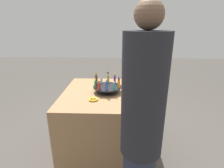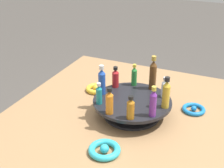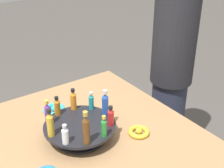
{
  "view_description": "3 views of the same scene",
  "coord_description": "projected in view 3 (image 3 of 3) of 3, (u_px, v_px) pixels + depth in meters",
  "views": [
    {
      "loc": [
        -0.12,
        1.81,
        1.47
      ],
      "look_at": [
        -0.06,
        0.18,
        0.9
      ],
      "focal_mm": 28.0,
      "sensor_mm": 36.0,
      "label": 1
    },
    {
      "loc": [
        -1.01,
        -0.36,
        1.43
      ],
      "look_at": [
        -0.03,
        0.08,
        0.88
      ],
      "focal_mm": 50.0,
      "sensor_mm": 36.0,
      "label": 2
    },
    {
      "loc": [
        0.98,
        -0.53,
        1.59
      ],
      "look_at": [
        -0.07,
        0.22,
        0.91
      ],
      "focal_mm": 50.0,
      "sensor_mm": 36.0,
      "label": 3
    }
  ],
  "objects": [
    {
      "name": "bottle_green",
      "position": [
        104.0,
        127.0,
        1.25
      ],
      "size": [
        0.02,
        0.02,
        0.1
      ],
      "color": "#288438",
      "rests_on": "display_stand"
    },
    {
      "name": "bottle_blue",
      "position": [
        105.0,
        104.0,
        1.38
      ],
      "size": [
        0.03,
        0.03,
        0.13
      ],
      "color": "#234CAD",
      "rests_on": "display_stand"
    },
    {
      "name": "bottle_purple",
      "position": [
        48.0,
        113.0,
        1.32
      ],
      "size": [
        0.03,
        0.03,
        0.12
      ],
      "color": "#702D93",
      "rests_on": "display_stand"
    },
    {
      "name": "bottle_teal",
      "position": [
        91.0,
        101.0,
        1.43
      ],
      "size": [
        0.02,
        0.02,
        0.09
      ],
      "color": "teal",
      "rests_on": "display_stand"
    },
    {
      "name": "bottle_brown",
      "position": [
        86.0,
        129.0,
        1.2
      ],
      "size": [
        0.03,
        0.03,
        0.15
      ],
      "color": "brown",
      "rests_on": "display_stand"
    },
    {
      "name": "person_figure",
      "position": [
        173.0,
        61.0,
        1.97
      ],
      "size": [
        0.27,
        0.27,
        1.6
      ],
      "rotation": [
        0.0,
        0.0,
        -1.25
      ],
      "color": "#282D42",
      "rests_on": "ground_plane"
    },
    {
      "name": "ribbon_bow_gold",
      "position": [
        139.0,
        132.0,
        1.39
      ],
      "size": [
        0.1,
        0.1,
        0.03
      ],
      "color": "gold",
      "rests_on": "party_table"
    },
    {
      "name": "display_stand",
      "position": [
        80.0,
        130.0,
        1.35
      ],
      "size": [
        0.31,
        0.31,
        0.07
      ],
      "color": "black",
      "rests_on": "party_table"
    },
    {
      "name": "bottle_gold",
      "position": [
        50.0,
        124.0,
        1.25
      ],
      "size": [
        0.03,
        0.03,
        0.13
      ],
      "color": "gold",
      "rests_on": "display_stand"
    },
    {
      "name": "ribbon_bow_teal",
      "position": [
        54.0,
        110.0,
        1.55
      ],
      "size": [
        0.11,
        0.11,
        0.03
      ],
      "color": "#2DB7CC",
      "rests_on": "party_table"
    },
    {
      "name": "bottle_red",
      "position": [
        111.0,
        117.0,
        1.32
      ],
      "size": [
        0.03,
        0.03,
        0.09
      ],
      "color": "#B21E23",
      "rests_on": "display_stand"
    },
    {
      "name": "bottle_amber",
      "position": [
        57.0,
        106.0,
        1.39
      ],
      "size": [
        0.03,
        0.03,
        0.09
      ],
      "color": "#AD6B19",
      "rests_on": "display_stand"
    },
    {
      "name": "bottle_clear",
      "position": [
        65.0,
        135.0,
        1.21
      ],
      "size": [
        0.03,
        0.03,
        0.09
      ],
      "color": "silver",
      "rests_on": "display_stand"
    },
    {
      "name": "bottle_orange",
      "position": [
        73.0,
        100.0,
        1.43
      ],
      "size": [
        0.03,
        0.03,
        0.1
      ],
      "color": "orange",
      "rests_on": "display_stand"
    }
  ]
}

